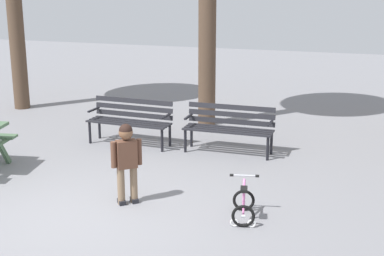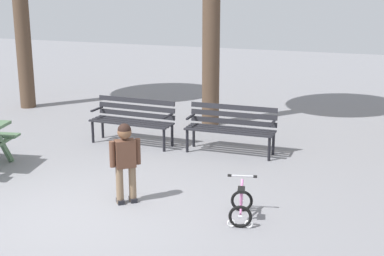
{
  "view_description": "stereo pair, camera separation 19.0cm",
  "coord_description": "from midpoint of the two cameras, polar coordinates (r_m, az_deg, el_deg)",
  "views": [
    {
      "loc": [
        3.56,
        -5.95,
        3.07
      ],
      "look_at": [
        1.01,
        1.79,
        0.85
      ],
      "focal_mm": 52.0,
      "sensor_mm": 36.0,
      "label": 1
    },
    {
      "loc": [
        3.74,
        -5.88,
        3.07
      ],
      "look_at": [
        1.01,
        1.79,
        0.85
      ],
      "focal_mm": 52.0,
      "sensor_mm": 36.0,
      "label": 2
    }
  ],
  "objects": [
    {
      "name": "child_standing",
      "position": [
        7.71,
        -7.44,
        -2.95
      ],
      "size": [
        0.35,
        0.31,
        1.15
      ],
      "color": "#7F664C",
      "rests_on": "ground"
    },
    {
      "name": "park_bench_left",
      "position": [
        9.97,
        3.31,
        0.33
      ],
      "size": [
        1.6,
        0.46,
        0.85
      ],
      "color": "#232328",
      "rests_on": "ground"
    },
    {
      "name": "ground",
      "position": [
        7.6,
        -12.44,
        -8.98
      ],
      "size": [
        36.0,
        36.0,
        0.0
      ],
      "primitive_type": "plane",
      "color": "gray"
    },
    {
      "name": "kids_bicycle",
      "position": [
        7.34,
        4.57,
        -7.83
      ],
      "size": [
        0.46,
        0.61,
        0.54
      ],
      "color": "black",
      "rests_on": "ground"
    },
    {
      "name": "park_bench_far_left",
      "position": [
        10.53,
        -6.81,
        1.06
      ],
      "size": [
        1.62,
        0.53,
        0.85
      ],
      "color": "#232328",
      "rests_on": "ground"
    }
  ]
}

